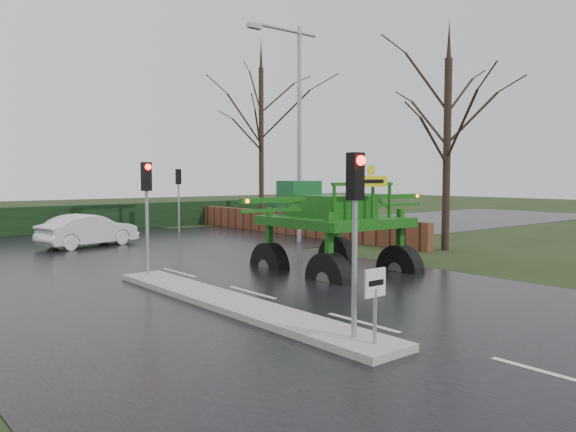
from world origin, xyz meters
TOP-DOWN VIEW (x-y plane):
  - ground at (0.00, 0.00)m, footprint 140.00×140.00m
  - road_main at (0.00, 10.00)m, footprint 14.00×80.00m
  - road_cross at (0.00, 16.00)m, footprint 80.00×12.00m
  - median_island at (-1.30, 3.00)m, footprint 1.20×10.00m
  - hedge_row at (0.00, 24.00)m, footprint 44.00×0.90m
  - brick_wall at (10.50, 16.00)m, footprint 0.40×20.00m
  - keep_left_sign at (-1.30, -1.50)m, footprint 0.50×0.07m
  - traffic_signal_near at (-1.30, -1.01)m, footprint 0.26×0.33m
  - traffic_signal_mid at (-1.30, 7.49)m, footprint 0.26×0.33m
  - traffic_signal_far at (6.50, 20.01)m, footprint 0.26×0.33m
  - street_light_right at (8.19, 12.00)m, footprint 3.85×0.30m
  - tree_right_near at (11.50, 6.00)m, footprint 5.60×5.60m
  - tree_right_far at (13.00, 21.00)m, footprint 7.00×7.00m
  - crop_sprayer at (2.78, 4.14)m, footprint 7.70×4.95m
  - white_sedan at (0.23, 16.64)m, footprint 4.57×2.50m

SIDE VIEW (x-z plane):
  - ground at x=0.00m, z-range 0.00..0.00m
  - white_sedan at x=0.23m, z-range -0.71..0.71m
  - road_main at x=0.00m, z-range -0.01..0.01m
  - road_cross at x=0.00m, z-range 0.00..0.02m
  - median_island at x=-1.30m, z-range 0.01..0.17m
  - brick_wall at x=10.50m, z-range 0.00..1.20m
  - hedge_row at x=0.00m, z-range 0.00..1.50m
  - keep_left_sign at x=-1.30m, z-range 0.38..1.73m
  - crop_sprayer at x=2.78m, z-range -0.12..4.19m
  - traffic_signal_near at x=-1.30m, z-range 0.83..4.35m
  - traffic_signal_mid at x=-1.30m, z-range 0.83..4.35m
  - traffic_signal_far at x=6.50m, z-range 0.83..4.35m
  - tree_right_near at x=11.50m, z-range 0.38..10.02m
  - street_light_right at x=8.19m, z-range 0.99..10.99m
  - tree_right_far at x=13.00m, z-range 0.47..12.52m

